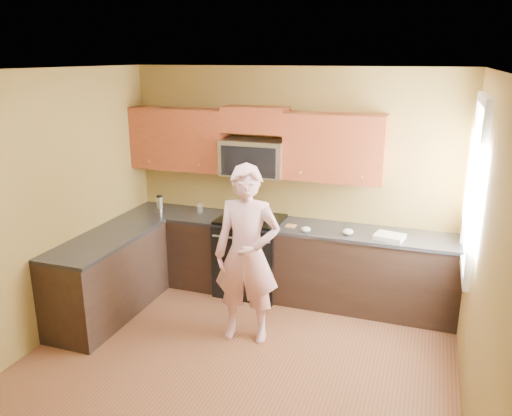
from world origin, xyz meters
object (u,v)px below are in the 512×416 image
at_px(butter_tub, 269,222).
at_px(stove, 251,255).
at_px(woman, 247,255).
at_px(travel_mug, 160,208).
at_px(microwave, 254,175).
at_px(frying_pan, 236,224).

bearing_deg(butter_tub, stove, -174.56).
distance_m(woman, travel_mug, 1.96).
relative_size(microwave, butter_tub, 6.54).
distance_m(microwave, woman, 1.31).
bearing_deg(stove, woman, -71.98).
bearing_deg(travel_mug, stove, -4.28).
height_order(woman, travel_mug, woman).
bearing_deg(travel_mug, frying_pan, -16.42).
height_order(microwave, travel_mug, microwave).
xyz_separation_m(stove, frying_pan, (-0.09, -0.26, 0.47)).
relative_size(stove, butter_tub, 8.17).
bearing_deg(woman, frying_pan, 112.44).
distance_m(frying_pan, butter_tub, 0.42).
relative_size(woman, frying_pan, 3.76).
bearing_deg(microwave, frying_pan, -103.33).
height_order(frying_pan, travel_mug, travel_mug).
bearing_deg(stove, microwave, 90.00).
height_order(stove, microwave, microwave).
distance_m(woman, frying_pan, 0.88).
relative_size(stove, travel_mug, 5.69).
bearing_deg(microwave, travel_mug, -178.69).
height_order(butter_tub, travel_mug, travel_mug).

